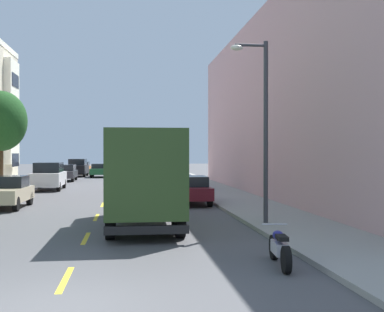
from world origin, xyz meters
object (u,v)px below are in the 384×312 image
at_px(parked_sedan_burgundy, 190,189).
at_px(parked_wagon_charcoal, 66,172).
at_px(parked_pickup_teal, 176,179).
at_px(moving_forest_sedan, 99,170).
at_px(parked_wagon_orange, 82,167).
at_px(parked_hatchback_red, 158,170).
at_px(parked_suv_white, 49,176).
at_px(street_lamp, 261,117).
at_px(parked_suv_black, 78,167).
at_px(parked_motorcycle, 280,248).
at_px(street_tree_third, 1,121).
at_px(delivery_box_truck, 143,173).
at_px(parked_hatchback_champagne, 7,192).

height_order(parked_sedan_burgundy, parked_wagon_charcoal, parked_wagon_charcoal).
relative_size(parked_pickup_teal, moving_forest_sedan, 1.18).
height_order(parked_sedan_burgundy, parked_wagon_orange, parked_wagon_orange).
bearing_deg(parked_hatchback_red, parked_suv_white, -117.50).
relative_size(street_lamp, parked_sedan_burgundy, 1.42).
relative_size(parked_wagon_charcoal, parked_suv_black, 0.98).
height_order(parked_hatchback_red, parked_motorcycle, parked_hatchback_red).
xyz_separation_m(parked_wagon_charcoal, parked_pickup_teal, (8.94, -13.83, 0.02)).
bearing_deg(moving_forest_sedan, parked_hatchback_red, -15.80).
relative_size(parked_wagon_charcoal, parked_wagon_orange, 1.00).
distance_m(parked_suv_white, parked_motorcycle, 26.53).
bearing_deg(parked_motorcycle, street_tree_third, 118.58).
relative_size(parked_suv_white, parked_pickup_teal, 0.91).
xyz_separation_m(parked_sedan_burgundy, parked_motorcycle, (0.35, -14.17, -0.34)).
distance_m(street_tree_third, parked_sedan_burgundy, 13.06).
relative_size(delivery_box_truck, parked_hatchback_red, 1.87).
xyz_separation_m(parked_wagon_charcoal, parked_wagon_orange, (0.12, 15.04, 0.00)).
xyz_separation_m(parked_hatchback_champagne, parked_wagon_charcoal, (-0.08, 22.79, 0.05)).
height_order(parked_wagon_orange, parked_pickup_teal, parked_pickup_teal).
xyz_separation_m(street_tree_third, parked_wagon_charcoal, (1.92, 15.72, -3.72)).
xyz_separation_m(street_lamp, moving_forest_sedan, (-7.74, 37.17, -3.12)).
bearing_deg(parked_wagon_charcoal, parked_hatchback_red, 30.88).
xyz_separation_m(parked_suv_black, parked_motorcycle, (8.99, -45.00, -0.58)).
distance_m(parked_hatchback_champagne, parked_suv_white, 11.55).
height_order(delivery_box_truck, moving_forest_sedan, delivery_box_truck).
height_order(street_lamp, parked_pickup_teal, street_lamp).
bearing_deg(parked_hatchback_champagne, parked_sedan_burgundy, 4.98).
bearing_deg(parked_motorcycle, parked_wagon_charcoal, 104.31).
xyz_separation_m(street_lamp, parked_hatchback_red, (-1.61, 35.43, -3.12)).
height_order(street_tree_third, parked_pickup_teal, street_tree_third).
height_order(delivery_box_truck, parked_wagon_orange, delivery_box_truck).
xyz_separation_m(parked_suv_white, moving_forest_sedan, (2.46, 18.25, -0.24)).
relative_size(parked_suv_white, parked_motorcycle, 2.35).
height_order(parked_suv_black, parked_motorcycle, parked_suv_black).
xyz_separation_m(parked_sedan_burgundy, parked_pickup_teal, (0.05, 8.19, 0.08)).
distance_m(delivery_box_truck, parked_wagon_charcoal, 30.42).
bearing_deg(parked_hatchback_champagne, parked_wagon_orange, 89.94).
relative_size(parked_hatchback_red, parked_suv_black, 0.83).
bearing_deg(moving_forest_sedan, parked_suv_black, 143.60).
distance_m(parked_suv_white, parked_wagon_charcoal, 11.25).
bearing_deg(street_lamp, parked_sedan_burgundy, 100.68).
bearing_deg(parked_sedan_burgundy, street_tree_third, 149.76).
xyz_separation_m(parked_wagon_charcoal, parked_hatchback_red, (8.82, 5.27, -0.05)).
bearing_deg(parked_wagon_charcoal, street_lamp, -70.94).
bearing_deg(parked_sedan_burgundy, moving_forest_sedan, 102.07).
bearing_deg(street_lamp, parked_hatchback_champagne, 144.50).
bearing_deg(parked_suv_black, parked_hatchback_red, -22.40).
relative_size(delivery_box_truck, parked_suv_black, 1.55).
distance_m(delivery_box_truck, parked_hatchback_champagne, 9.39).
bearing_deg(parked_wagon_orange, street_tree_third, -93.79).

